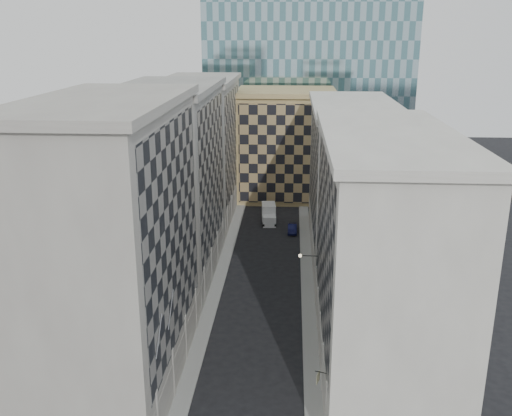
% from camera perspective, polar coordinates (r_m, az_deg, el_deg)
% --- Properties ---
extents(sidewalk_west, '(1.50, 100.00, 0.15)m').
position_cam_1_polar(sidewalk_west, '(67.65, -3.83, -7.48)').
color(sidewalk_west, gray).
rests_on(sidewalk_west, ground).
extents(sidewalk_east, '(1.50, 100.00, 0.15)m').
position_cam_1_polar(sidewalk_east, '(67.16, 5.17, -7.71)').
color(sidewalk_east, gray).
rests_on(sidewalk_east, ground).
extents(bldg_left_a, '(10.80, 22.80, 23.70)m').
position_cam_1_polar(bldg_left_a, '(47.15, -13.92, -3.81)').
color(bldg_left_a, gray).
rests_on(bldg_left_a, ground).
extents(bldg_left_b, '(10.80, 22.80, 22.70)m').
position_cam_1_polar(bldg_left_b, '(67.57, -8.44, 2.49)').
color(bldg_left_b, gray).
rests_on(bldg_left_b, ground).
extents(bldg_left_c, '(10.80, 22.80, 21.70)m').
position_cam_1_polar(bldg_left_c, '(88.75, -5.52, 5.82)').
color(bldg_left_c, gray).
rests_on(bldg_left_c, ground).
extents(bldg_right_a, '(10.80, 26.80, 20.70)m').
position_cam_1_polar(bldg_right_a, '(49.89, 12.37, -4.36)').
color(bldg_right_a, beige).
rests_on(bldg_right_a, ground).
extents(bldg_right_b, '(10.80, 28.80, 19.70)m').
position_cam_1_polar(bldg_right_b, '(75.58, 9.45, 2.87)').
color(bldg_right_b, beige).
rests_on(bldg_right_b, ground).
extents(tan_block, '(16.80, 14.80, 18.80)m').
position_cam_1_polar(tan_block, '(100.56, 2.97, 6.43)').
color(tan_block, tan).
rests_on(tan_block, ground).
extents(church_tower, '(7.20, 7.20, 51.50)m').
position_cam_1_polar(church_tower, '(112.90, 2.17, 16.58)').
color(church_tower, '#292520').
rests_on(church_tower, ground).
extents(flagpoles_left, '(0.10, 6.33, 2.33)m').
position_cam_1_polar(flagpoles_left, '(43.09, -9.07, -11.20)').
color(flagpoles_left, gray).
rests_on(flagpoles_left, ground).
extents(bracket_lamp, '(1.98, 0.36, 0.36)m').
position_cam_1_polar(bracket_lamp, '(59.19, 4.61, -4.78)').
color(bracket_lamp, black).
rests_on(bracket_lamp, ground).
extents(box_truck, '(2.47, 5.21, 2.77)m').
position_cam_1_polar(box_truck, '(88.02, 1.29, -0.68)').
color(box_truck, white).
rests_on(box_truck, ground).
extents(dark_car, '(1.32, 3.76, 1.24)m').
position_cam_1_polar(dark_car, '(83.86, 3.65, -2.06)').
color(dark_car, '#0F123A').
rests_on(dark_car, ground).
extents(shop_sign, '(0.86, 0.76, 0.86)m').
position_cam_1_polar(shop_sign, '(44.37, 6.24, -16.45)').
color(shop_sign, black).
rests_on(shop_sign, ground).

